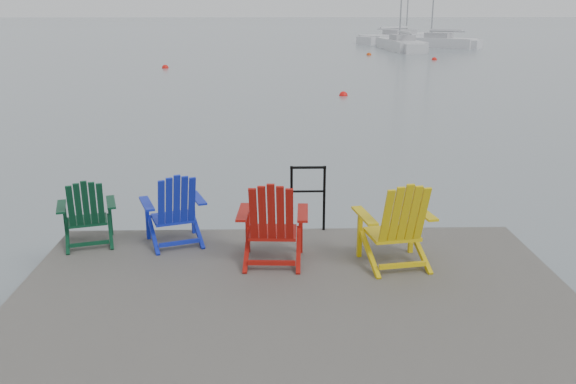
{
  "coord_description": "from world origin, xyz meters",
  "views": [
    {
      "loc": [
        -0.22,
        -5.34,
        3.42
      ],
      "look_at": [
        -0.0,
        3.08,
        0.85
      ],
      "focal_mm": 38.0,
      "sensor_mm": 36.0,
      "label": 1
    }
  ],
  "objects_px": {
    "chair_blue": "(174,208)",
    "buoy_d": "(369,55)",
    "buoy_a": "(343,96)",
    "chair_green": "(87,211)",
    "buoy_c": "(434,60)",
    "sailboat_near": "(400,45)",
    "chair_red": "(272,222)",
    "handrail": "(308,192)",
    "chair_yellow": "(397,223)",
    "sailboat_far": "(435,43)",
    "buoy_b": "(165,68)",
    "sailboat_mid": "(402,39)"
  },
  "relations": [
    {
      "from": "buoy_a",
      "to": "buoy_b",
      "type": "xyz_separation_m",
      "value": [
        -9.02,
        11.6,
        0.0
      ]
    },
    {
      "from": "handrail",
      "to": "buoy_b",
      "type": "bearing_deg",
      "value": 103.27
    },
    {
      "from": "chair_blue",
      "to": "chair_yellow",
      "type": "distance_m",
      "value": 2.78
    },
    {
      "from": "chair_red",
      "to": "handrail",
      "type": "bearing_deg",
      "value": 69.91
    },
    {
      "from": "chair_green",
      "to": "sailboat_far",
      "type": "xyz_separation_m",
      "value": [
        16.65,
        47.15,
        -0.59
      ]
    },
    {
      "from": "chair_red",
      "to": "buoy_d",
      "type": "relative_size",
      "value": 2.82
    },
    {
      "from": "chair_red",
      "to": "buoy_d",
      "type": "height_order",
      "value": "chair_red"
    },
    {
      "from": "chair_red",
      "to": "chair_yellow",
      "type": "relative_size",
      "value": 0.98
    },
    {
      "from": "handrail",
      "to": "buoy_c",
      "type": "relative_size",
      "value": 2.55
    },
    {
      "from": "buoy_c",
      "to": "buoy_d",
      "type": "bearing_deg",
      "value": 131.65
    },
    {
      "from": "chair_yellow",
      "to": "chair_blue",
      "type": "bearing_deg",
      "value": 154.63
    },
    {
      "from": "sailboat_near",
      "to": "chair_green",
      "type": "bearing_deg",
      "value": -109.19
    },
    {
      "from": "chair_yellow",
      "to": "sailboat_near",
      "type": "xyz_separation_m",
      "value": [
        9.18,
        44.63,
        -0.68
      ]
    },
    {
      "from": "buoy_a",
      "to": "buoy_d",
      "type": "height_order",
      "value": "buoy_d"
    },
    {
      "from": "sailboat_near",
      "to": "buoy_d",
      "type": "relative_size",
      "value": 31.84
    },
    {
      "from": "chair_green",
      "to": "chair_blue",
      "type": "relative_size",
      "value": 0.93
    },
    {
      "from": "chair_blue",
      "to": "buoy_a",
      "type": "distance_m",
      "value": 17.54
    },
    {
      "from": "sailboat_far",
      "to": "buoy_a",
      "type": "xyz_separation_m",
      "value": [
        -11.45,
        -30.12,
        -0.36
      ]
    },
    {
      "from": "buoy_c",
      "to": "chair_red",
      "type": "bearing_deg",
      "value": -107.48
    },
    {
      "from": "chair_blue",
      "to": "chair_red",
      "type": "height_order",
      "value": "chair_red"
    },
    {
      "from": "handrail",
      "to": "sailboat_near",
      "type": "bearing_deg",
      "value": 76.85
    },
    {
      "from": "chair_green",
      "to": "buoy_d",
      "type": "xyz_separation_m",
      "value": [
        9.46,
        38.01,
        -0.95
      ]
    },
    {
      "from": "buoy_d",
      "to": "buoy_a",
      "type": "bearing_deg",
      "value": -101.47
    },
    {
      "from": "buoy_b",
      "to": "buoy_c",
      "type": "xyz_separation_m",
      "value": [
        17.01,
        5.2,
        0.0
      ]
    },
    {
      "from": "buoy_c",
      "to": "buoy_d",
      "type": "height_order",
      "value": "buoy_d"
    },
    {
      "from": "chair_blue",
      "to": "buoy_c",
      "type": "xyz_separation_m",
      "value": [
        12.09,
        33.82,
        -0.98
      ]
    },
    {
      "from": "sailboat_far",
      "to": "chair_red",
      "type": "bearing_deg",
      "value": -156.73
    },
    {
      "from": "handrail",
      "to": "sailboat_far",
      "type": "bearing_deg",
      "value": 73.5
    },
    {
      "from": "buoy_a",
      "to": "buoy_c",
      "type": "relative_size",
      "value": 0.98
    },
    {
      "from": "chair_yellow",
      "to": "sailboat_mid",
      "type": "relative_size",
      "value": 0.08
    },
    {
      "from": "buoy_c",
      "to": "sailboat_near",
      "type": "bearing_deg",
      "value": 91.34
    },
    {
      "from": "chair_green",
      "to": "buoy_c",
      "type": "relative_size",
      "value": 2.52
    },
    {
      "from": "handrail",
      "to": "chair_yellow",
      "type": "xyz_separation_m",
      "value": [
        0.96,
        -1.22,
        -0.01
      ]
    },
    {
      "from": "buoy_b",
      "to": "sailboat_near",
      "type": "bearing_deg",
      "value": 42.28
    },
    {
      "from": "buoy_a",
      "to": "buoy_d",
      "type": "distance_m",
      "value": 21.42
    },
    {
      "from": "chair_green",
      "to": "sailboat_near",
      "type": "height_order",
      "value": "sailboat_near"
    },
    {
      "from": "chair_red",
      "to": "buoy_b",
      "type": "relative_size",
      "value": 2.66
    },
    {
      "from": "chair_green",
      "to": "buoy_b",
      "type": "height_order",
      "value": "chair_green"
    },
    {
      "from": "sailboat_far",
      "to": "buoy_c",
      "type": "xyz_separation_m",
      "value": [
        -3.46,
        -13.33,
        -0.36
      ]
    },
    {
      "from": "chair_green",
      "to": "chair_blue",
      "type": "height_order",
      "value": "chair_blue"
    },
    {
      "from": "handrail",
      "to": "sailboat_near",
      "type": "distance_m",
      "value": 44.59
    },
    {
      "from": "handrail",
      "to": "chair_yellow",
      "type": "relative_size",
      "value": 0.85
    },
    {
      "from": "handrail",
      "to": "chair_yellow",
      "type": "distance_m",
      "value": 1.55
    },
    {
      "from": "chair_red",
      "to": "buoy_a",
      "type": "bearing_deg",
      "value": 84.01
    },
    {
      "from": "chair_blue",
      "to": "buoy_a",
      "type": "relative_size",
      "value": 2.79
    },
    {
      "from": "buoy_d",
      "to": "sailboat_far",
      "type": "bearing_deg",
      "value": 51.8
    },
    {
      "from": "chair_blue",
      "to": "buoy_d",
      "type": "xyz_separation_m",
      "value": [
        8.36,
        38.02,
        -0.98
      ]
    },
    {
      "from": "chair_red",
      "to": "buoy_d",
      "type": "distance_m",
      "value": 39.32
    },
    {
      "from": "sailboat_near",
      "to": "buoy_a",
      "type": "xyz_separation_m",
      "value": [
        -7.76,
        -26.85,
        -0.36
      ]
    },
    {
      "from": "chair_yellow",
      "to": "buoy_a",
      "type": "height_order",
      "value": "chair_yellow"
    }
  ]
}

